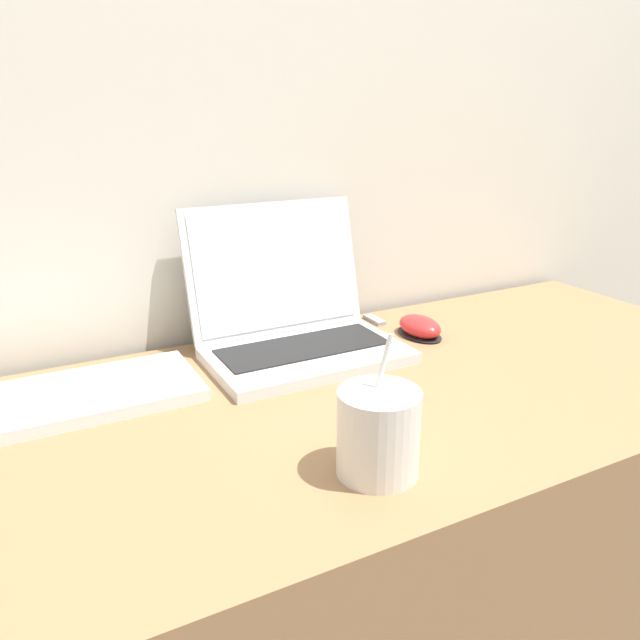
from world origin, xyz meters
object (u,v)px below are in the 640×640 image
laptop (293,318)px  usb_stick (374,320)px  external_keyboard (54,401)px  drink_cup (378,431)px  computer_mouse (420,327)px

laptop → usb_stick: bearing=17.2°
usb_stick → external_keyboard: bearing=-170.5°
drink_cup → external_keyboard: bearing=131.7°
drink_cup → usb_stick: size_ratio=2.95×
external_keyboard → usb_stick: bearing=9.5°
computer_mouse → usb_stick: size_ratio=1.80×
usb_stick → laptop: bearing=-162.8°
computer_mouse → usb_stick: 0.12m
computer_mouse → usb_stick: computer_mouse is taller
computer_mouse → external_keyboard: (-0.67, 0.01, -0.01)m
laptop → external_keyboard: 0.42m
external_keyboard → usb_stick: external_keyboard is taller
external_keyboard → usb_stick: size_ratio=7.14×
computer_mouse → external_keyboard: bearing=179.5°
computer_mouse → external_keyboard: 0.67m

